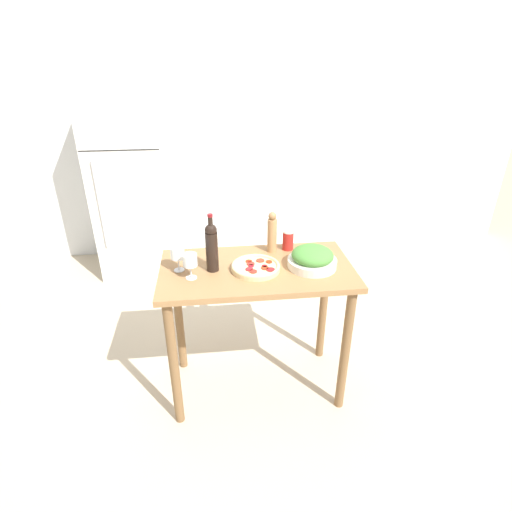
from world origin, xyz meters
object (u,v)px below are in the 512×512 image
at_px(refrigerator, 132,184).
at_px(wine_glass_near, 190,261).
at_px(salt_canister, 288,240).
at_px(homemade_pizza, 256,267).
at_px(pepper_mill, 272,233).
at_px(wine_glass_far, 178,254).
at_px(wine_bottle, 212,246).
at_px(salad_bowl, 312,258).

xyz_separation_m(refrigerator, wine_glass_near, (0.63, -1.93, 0.12)).
bearing_deg(salt_canister, homemade_pizza, -133.53).
height_order(wine_glass_near, pepper_mill, pepper_mill).
bearing_deg(wine_glass_near, pepper_mill, 29.61).
distance_m(homemade_pizza, salt_canister, 0.35).
height_order(wine_glass_far, homemade_pizza, wine_glass_far).
relative_size(wine_bottle, wine_glass_far, 2.33).
bearing_deg(wine_glass_far, salad_bowl, -3.27).
xyz_separation_m(wine_glass_near, salt_canister, (0.61, 0.30, -0.04)).
bearing_deg(refrigerator, wine_glass_near, -71.95).
xyz_separation_m(refrigerator, pepper_mill, (1.13, -1.65, 0.14)).
relative_size(wine_bottle, wine_glass_near, 2.33).
bearing_deg(pepper_mill, wine_glass_near, -150.39).
relative_size(wine_glass_near, homemade_pizza, 0.52).
distance_m(wine_glass_near, pepper_mill, 0.57).
height_order(wine_glass_near, salt_canister, wine_glass_near).
bearing_deg(salt_canister, wine_bottle, -155.11).
relative_size(refrigerator, wine_glass_near, 12.18).
height_order(wine_glass_near, homemade_pizza, wine_glass_near).
distance_m(refrigerator, wine_glass_far, 1.92).
distance_m(salad_bowl, salt_canister, 0.27).
height_order(pepper_mill, salad_bowl, pepper_mill).
xyz_separation_m(wine_glass_near, wine_glass_far, (-0.07, 0.10, 0.00)).
height_order(wine_glass_near, wine_glass_far, same).
xyz_separation_m(pepper_mill, salad_bowl, (0.20, -0.23, -0.07)).
relative_size(refrigerator, homemade_pizza, 6.37).
bearing_deg(wine_glass_far, homemade_pizza, -5.65).
height_order(refrigerator, homemade_pizza, refrigerator).
relative_size(refrigerator, pepper_mill, 6.81).
relative_size(salad_bowl, homemade_pizza, 1.02).
bearing_deg(salad_bowl, wine_bottle, 177.56).
bearing_deg(wine_glass_far, salt_canister, 16.79).
bearing_deg(refrigerator, salad_bowl, -54.65).
bearing_deg(homemade_pizza, pepper_mill, 60.59).
distance_m(refrigerator, homemade_pizza, 2.13).
xyz_separation_m(pepper_mill, homemade_pizza, (-0.13, -0.23, -0.11)).
bearing_deg(homemade_pizza, salt_canister, 46.47).
xyz_separation_m(refrigerator, wine_glass_far, (0.56, -1.84, 0.12)).
height_order(pepper_mill, homemade_pizza, pepper_mill).
xyz_separation_m(wine_glass_near, salad_bowl, (0.70, 0.05, -0.05)).
height_order(refrigerator, salt_canister, refrigerator).
bearing_deg(homemade_pizza, refrigerator, 118.01).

